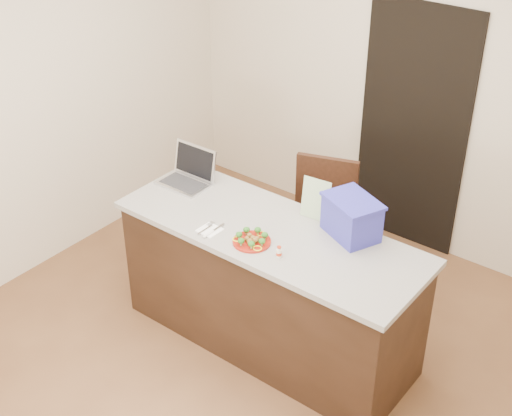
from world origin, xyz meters
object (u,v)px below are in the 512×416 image
Objects in this scene: yogurt_bottle at (279,253)px; chair at (317,217)px; laptop at (189,173)px; plate at (252,241)px; island at (269,287)px; napkin at (210,230)px; blue_box at (352,217)px.

chair is at bearing 110.01° from yogurt_bottle.
laptop reaches higher than yogurt_bottle.
island is at bearing 89.90° from plate.
blue_box is (0.73, 0.50, 0.13)m from napkin.
laptop is (-1.04, 0.35, 0.04)m from yogurt_bottle.
napkin is (-0.30, -0.24, 0.46)m from island.
island is 8.65× the size of plate.
chair is (0.69, 0.60, -0.40)m from laptop.
plate is 0.63m from blue_box.
napkin is at bearing -37.54° from laptop.
plate is 0.66× the size of laptop.
plate is at bearing 175.25° from yogurt_bottle.
yogurt_bottle is 0.17× the size of blue_box.
laptop is 0.35× the size of chair.
napkin is 0.89m from blue_box.
chair is (-0.56, 0.49, -0.46)m from blue_box.
blue_box is at bearing 65.51° from yogurt_bottle.
laptop is at bearing 143.47° from napkin.
blue_box is at bearing 4.07° from laptop.
plate is 0.22m from yogurt_bottle.
blue_box is at bearing 31.12° from island.
chair is (-0.35, 0.96, -0.36)m from yogurt_bottle.
napkin is 0.13× the size of chair.
chair is (-0.13, 0.75, 0.13)m from island.
plate is at bearing 10.51° from napkin.
blue_box reaches higher than yogurt_bottle.
plate is at bearing -110.26° from blue_box.
laptop is 0.84× the size of blue_box.
chair reaches higher than yogurt_bottle.
blue_box reaches higher than island.
yogurt_bottle is 0.07× the size of chair.
blue_box is (0.21, 0.47, 0.10)m from yogurt_bottle.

